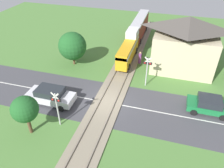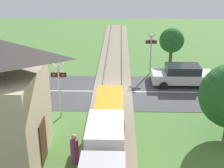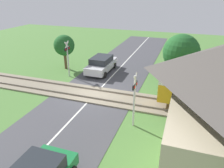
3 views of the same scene
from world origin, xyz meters
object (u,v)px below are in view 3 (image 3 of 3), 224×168
crossing_signal_east_approach (134,94)px  crossing_signal_west_approach (68,54)px  pedestrian_by_station (214,117)px  car_near_crossing (101,64)px

crossing_signal_east_approach → crossing_signal_west_approach: bearing=-127.6°
pedestrian_by_station → car_near_crossing: bearing=-124.1°
crossing_signal_east_approach → pedestrian_by_station: bearing=107.7°
crossing_signal_west_approach → crossing_signal_east_approach: bearing=52.4°
car_near_crossing → pedestrian_by_station: size_ratio=2.95×
crossing_signal_west_approach → car_near_crossing: bearing=131.4°
car_near_crossing → pedestrian_by_station: bearing=55.9°
car_near_crossing → crossing_signal_east_approach: 9.95m
car_near_crossing → crossing_signal_east_approach: bearing=33.0°
car_near_crossing → crossing_signal_west_approach: crossing_signal_west_approach is taller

